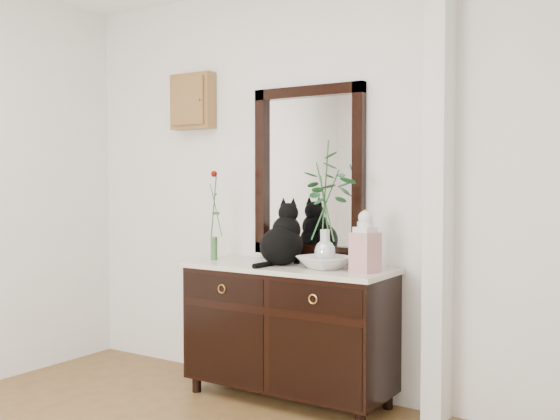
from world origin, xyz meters
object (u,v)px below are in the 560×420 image
Objects in this scene: sideboard at (289,325)px; ginger_jar at (365,240)px; lotus_bowl at (325,262)px; cat at (282,233)px.

ginger_jar is at bearing -1.45° from sideboard.
sideboard is at bearing 177.99° from lotus_bowl.
lotus_bowl is 0.84× the size of ginger_jar.
sideboard is 3.63× the size of ginger_jar.
lotus_bowl is at bearing -0.57° from cat.
lotus_bowl is at bearing -2.01° from sideboard.
cat is 0.36m from lotus_bowl.
ginger_jar is (0.59, -0.02, -0.02)m from cat.
lotus_bowl is 0.30m from ginger_jar.
ginger_jar reaches higher than sideboard.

